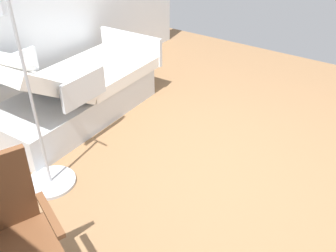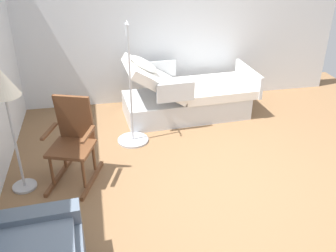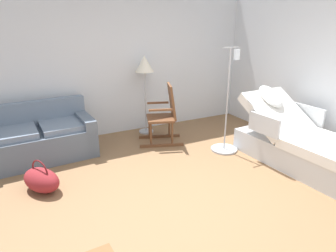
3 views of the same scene
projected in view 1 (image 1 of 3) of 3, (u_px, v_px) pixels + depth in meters
name	position (u px, v px, depth m)	size (l,w,h in m)	color
ground_plane	(225.00, 176.00, 3.29)	(6.62, 6.62, 0.00)	olive
hospital_bed	(74.00, 93.00, 4.02)	(1.09, 2.11, 1.10)	silver
rocking_chair	(10.00, 241.00, 2.05)	(0.87, 0.70, 1.05)	brown
iv_pole	(45.00, 161.00, 3.08)	(0.44, 0.44, 1.69)	#B2B5BA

